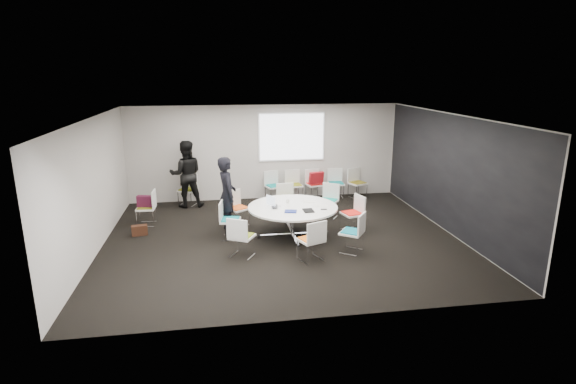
{
  "coord_description": "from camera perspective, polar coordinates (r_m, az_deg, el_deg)",
  "views": [
    {
      "loc": [
        -1.4,
        -9.62,
        3.74
      ],
      "look_at": [
        0.2,
        0.4,
        1.0
      ],
      "focal_mm": 28.0,
      "sensor_mm": 36.0,
      "label": 1
    }
  ],
  "objects": [
    {
      "name": "person_main",
      "position": [
        10.74,
        -7.75,
        -0.32
      ],
      "size": [
        0.54,
        0.72,
        1.82
      ],
      "primitive_type": "imported",
      "rotation": [
        0.0,
        0.0,
        1.73
      ],
      "color": "black",
      "rests_on": "ground"
    },
    {
      "name": "chair_ring_e",
      "position": [
        10.4,
        -7.37,
        -4.47
      ],
      "size": [
        0.51,
        0.52,
        0.88
      ],
      "rotation": [
        0.0,
        0.0,
        4.56
      ],
      "color": "silver",
      "rests_on": "ground"
    },
    {
      "name": "chair_back_e",
      "position": [
        13.84,
        8.77,
        0.44
      ],
      "size": [
        0.6,
        0.59,
        0.88
      ],
      "rotation": [
        0.0,
        0.0,
        3.53
      ],
      "color": "silver",
      "rests_on": "ground"
    },
    {
      "name": "papers_front",
      "position": [
        10.4,
        4.27,
        -1.74
      ],
      "size": [
        0.36,
        0.31,
        0.0
      ],
      "primitive_type": "cube",
      "rotation": [
        0.0,
        0.0,
        -0.4
      ],
      "color": "silver",
      "rests_on": "conference_table"
    },
    {
      "name": "chair_ring_f",
      "position": [
        9.39,
        -5.9,
        -6.63
      ],
      "size": [
        0.62,
        0.61,
        0.88
      ],
      "rotation": [
        0.0,
        0.0,
        5.78
      ],
      "color": "silver",
      "rests_on": "ground"
    },
    {
      "name": "laptop",
      "position": [
        10.27,
        -1.44,
        -1.87
      ],
      "size": [
        0.25,
        0.35,
        0.03
      ],
      "primitive_type": "imported",
      "rotation": [
        0.0,
        0.0,
        1.44
      ],
      "color": "#333338",
      "rests_on": "conference_table"
    },
    {
      "name": "chair_ring_h",
      "position": [
        9.67,
        8.14,
        -6.05
      ],
      "size": [
        0.63,
        0.64,
        0.88
      ],
      "rotation": [
        0.0,
        0.0,
        7.23
      ],
      "color": "silver",
      "rests_on": "ground"
    },
    {
      "name": "phone",
      "position": [
        10.13,
        4.57,
        -2.2
      ],
      "size": [
        0.15,
        0.08,
        0.01
      ],
      "primitive_type": "cube",
      "rotation": [
        0.0,
        0.0,
        -0.09
      ],
      "color": "black",
      "rests_on": "conference_table"
    },
    {
      "name": "chair_back_d",
      "position": [
        13.7,
        6.08,
        0.38
      ],
      "size": [
        0.49,
        0.48,
        0.88
      ],
      "rotation": [
        0.0,
        0.0,
        3.08
      ],
      "color": "silver",
      "rests_on": "ground"
    },
    {
      "name": "chair_person_back",
      "position": [
        13.23,
        -12.58,
        -0.44
      ],
      "size": [
        0.6,
        0.6,
        0.88
      ],
      "rotation": [
        0.0,
        0.0,
        2.72
      ],
      "color": "silver",
      "rests_on": "ground"
    },
    {
      "name": "notebook_black",
      "position": [
        10.0,
        2.6,
        -2.37
      ],
      "size": [
        0.23,
        0.31,
        0.02
      ],
      "primitive_type": "cube",
      "rotation": [
        0.0,
        0.0,
        0.03
      ],
      "color": "black",
      "rests_on": "conference_table"
    },
    {
      "name": "chair_ring_a",
      "position": [
        10.89,
        8.16,
        -3.59
      ],
      "size": [
        0.55,
        0.56,
        0.88
      ],
      "rotation": [
        0.0,
        0.0,
        1.84
      ],
      "color": "silver",
      "rests_on": "ground"
    },
    {
      "name": "chair_back_b",
      "position": [
        13.43,
        0.75,
        0.16
      ],
      "size": [
        0.51,
        0.5,
        0.88
      ],
      "rotation": [
        0.0,
        0.0,
        3.25
      ],
      "color": "silver",
      "rests_on": "ground"
    },
    {
      "name": "cup",
      "position": [
        10.59,
        -0.05,
        -1.15
      ],
      "size": [
        0.08,
        0.08,
        0.09
      ],
      "primitive_type": "cylinder",
      "color": "white",
      "rests_on": "conference_table"
    },
    {
      "name": "chair_ring_b",
      "position": [
        11.87,
        5.15,
        -1.92
      ],
      "size": [
        0.63,
        0.63,
        0.88
      ],
      "rotation": [
        0.0,
        0.0,
        2.57
      ],
      "color": "silver",
      "rests_on": "ground"
    },
    {
      "name": "chair_back_a",
      "position": [
        13.32,
        -1.79,
        0.03
      ],
      "size": [
        0.58,
        0.57,
        0.88
      ],
      "rotation": [
        0.0,
        0.0,
        3.46
      ],
      "color": "silver",
      "rests_on": "ground"
    },
    {
      "name": "chair_back_c",
      "position": [
        13.55,
        3.37,
        0.27
      ],
      "size": [
        0.54,
        0.53,
        0.88
      ],
      "rotation": [
        0.0,
        0.0,
        3.35
      ],
      "color": "silver",
      "rests_on": "ground"
    },
    {
      "name": "tablet_folio",
      "position": [
        9.92,
        0.34,
        -2.47
      ],
      "size": [
        0.3,
        0.25,
        0.03
      ],
      "primitive_type": "cube",
      "rotation": [
        0.0,
        0.0,
        -0.22
      ],
      "color": "navy",
      "rests_on": "conference_table"
    },
    {
      "name": "red_jacket",
      "position": [
        13.23,
        3.62,
        1.8
      ],
      "size": [
        0.47,
        0.26,
        0.36
      ],
      "primitive_type": "cube",
      "rotation": [
        0.17,
        0.0,
        0.24
      ],
      "color": "maroon",
      "rests_on": "chair_back_c"
    },
    {
      "name": "chair_ring_d",
      "position": [
        11.26,
        -6.38,
        -2.9
      ],
      "size": [
        0.63,
        0.63,
        0.88
      ],
      "rotation": [
        0.0,
        0.0,
        3.72
      ],
      "color": "silver",
      "rests_on": "ground"
    },
    {
      "name": "chair_spare_left",
      "position": [
        11.77,
        -17.45,
        -2.73
      ],
      "size": [
        0.47,
        0.48,
        0.88
      ],
      "rotation": [
        0.0,
        0.0,
        1.53
      ],
      "color": "silver",
      "rests_on": "ground"
    },
    {
      "name": "laptop_lid",
      "position": [
        10.33,
        -2.2,
        -1.09
      ],
      "size": [
        0.18,
        0.26,
        0.22
      ],
      "primitive_type": "cube",
      "rotation": [
        0.0,
        0.0,
        2.16
      ],
      "color": "silver",
      "rests_on": "conference_table"
    },
    {
      "name": "conference_table",
      "position": [
        10.39,
        0.6,
        -2.93
      ],
      "size": [
        2.07,
        2.07,
        0.73
      ],
      "color": "silver",
      "rests_on": "ground"
    },
    {
      "name": "maroon_bag",
      "position": [
        11.68,
        -17.66,
        -1.12
      ],
      "size": [
        0.42,
        0.21,
        0.28
      ],
      "primitive_type": "cube",
      "rotation": [
        0.0,
        0.0,
        -0.19
      ],
      "color": "#471229",
      "rests_on": "chair_spare_left"
    },
    {
      "name": "papers_right",
      "position": [
        10.71,
        2.71,
        -1.22
      ],
      "size": [
        0.35,
        0.29,
        0.0
      ],
      "primitive_type": "cube",
      "rotation": [
        0.0,
        0.0,
        0.29
      ],
      "color": "white",
      "rests_on": "conference_table"
    },
    {
      "name": "room_shell",
      "position": [
        10.01,
        -0.24,
        1.6
      ],
      "size": [
        8.08,
        7.08,
        2.88
      ],
      "color": "black",
      "rests_on": "ground"
    },
    {
      "name": "person_back",
      "position": [
        12.91,
        -12.81,
        2.23
      ],
      "size": [
        0.97,
        0.79,
        1.89
      ],
      "primitive_type": "imported",
      "rotation": [
        0.0,
        0.0,
        3.22
      ],
      "color": "black",
      "rests_on": "ground"
    },
    {
      "name": "brown_bag",
      "position": [
        11.15,
        -18.33,
        -4.64
      ],
      "size": [
        0.38,
        0.23,
        0.24
      ],
      "primitive_type": "cube",
      "rotation": [
        0.0,
        0.0,
        0.19
      ],
      "color": "#331A10",
      "rests_on": "ground"
    },
    {
      "name": "projection_screen",
      "position": [
        13.4,
        0.48,
        7.0
      ],
      "size": [
        1.9,
        0.03,
        1.35
      ],
      "primitive_type": "cube",
      "color": "white",
      "rests_on": "room_shell"
    },
    {
      "name": "chair_ring_c",
      "position": [
        11.81,
        -0.27,
        -1.95
      ],
      "size": [
        0.47,
        0.45,
        0.88
      ],
      "rotation": [
        0.0,
        0.0,
        3.13
      ],
      "color": "silver",
      "rests_on": "ground"
    },
    {
      "name": "chair_ring_g",
      "position": [
        9.17,
        2.95,
        -7.1
      ],
      "size": [
        0.6,
        0.59,
        0.88
      ],
      "rotation": [
        0.0,
        0.0,
        6.67
      ],
      "color": "silver",
      "rests_on": "ground"
    }
  ]
}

